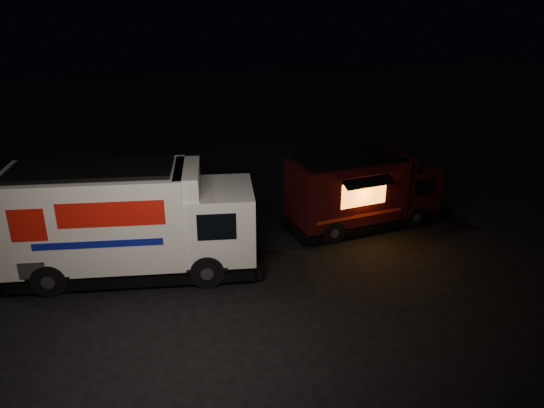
{
  "coord_description": "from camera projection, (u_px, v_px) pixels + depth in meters",
  "views": [
    {
      "loc": [
        -3.28,
        -13.23,
        8.03
      ],
      "look_at": [
        0.64,
        2.0,
        1.53
      ],
      "focal_mm": 35.0,
      "sensor_mm": 36.0,
      "label": 1
    }
  ],
  "objects": [
    {
      "name": "ground",
      "position": [
        268.0,
        279.0,
        15.66
      ],
      "size": [
        80.0,
        80.0,
        0.0
      ],
      "primitive_type": "plane",
      "color": "black",
      "rests_on": "ground"
    },
    {
      "name": "white_truck",
      "position": [
        133.0,
        220.0,
        15.47
      ],
      "size": [
        7.69,
        3.56,
        3.36
      ],
      "primitive_type": null,
      "rotation": [
        0.0,
        0.0,
        -0.14
      ],
      "color": "white",
      "rests_on": "ground"
    },
    {
      "name": "red_truck",
      "position": [
        364.0,
        190.0,
        18.74
      ],
      "size": [
        5.89,
        2.86,
        2.63
      ],
      "primitive_type": null,
      "rotation": [
        0.0,
        0.0,
        0.14
      ],
      "color": "black",
      "rests_on": "ground"
    }
  ]
}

